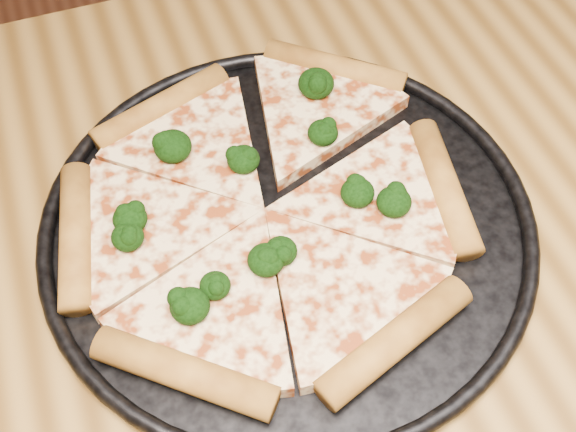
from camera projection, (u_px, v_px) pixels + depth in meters
name	position (u px, v px, depth m)	size (l,w,h in m)	color
dining_table	(351.00, 381.00, 0.63)	(1.20, 0.90, 0.75)	olive
pizza_pan	(288.00, 222.00, 0.60)	(0.40, 0.40, 0.02)	black
pizza	(267.00, 206.00, 0.60)	(0.35, 0.37, 0.03)	beige
broccoli_florets	(255.00, 191.00, 0.59)	(0.23, 0.21, 0.02)	black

